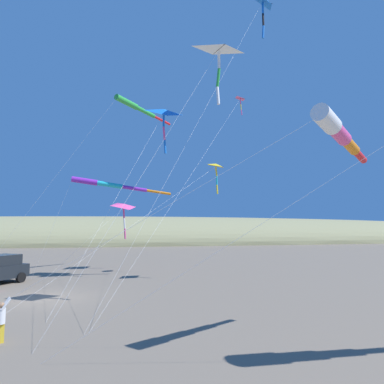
# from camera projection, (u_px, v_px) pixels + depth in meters

# --- Properties ---
(ground_plane) EXTENTS (600.00, 600.00, 0.00)m
(ground_plane) POSITION_uv_depth(u_px,v_px,m) (43.00, 299.00, 18.05)
(ground_plane) COLOR #756654
(dune_ridge_grassy) EXTENTS (28.00, 240.00, 10.95)m
(dune_ridge_grassy) POSITION_uv_depth(u_px,v_px,m) (108.00, 243.00, 71.97)
(dune_ridge_grassy) COLOR #938E60
(dune_ridge_grassy) RESTS_ON ground_plane
(person_child_green_jacket) EXTENTS (0.43, 0.50, 1.43)m
(person_child_green_jacket) POSITION_uv_depth(u_px,v_px,m) (1.00, 318.00, 11.39)
(person_child_green_jacket) COLOR gold
(person_child_green_jacket) RESTS_ON ground_plane
(kite_delta_teal_far_right) EXTENTS (5.36, 8.03, 12.78)m
(kite_delta_teal_far_right) POSITION_uv_depth(u_px,v_px,m) (219.00, 49.00, 17.08)
(kite_delta_teal_far_right) COLOR white
(kite_delta_teal_far_right) RESTS_ON ground_plane
(kite_delta_rainbow_low_near) EXTENTS (12.78, 10.29, 13.85)m
(kite_delta_rainbow_low_near) POSITION_uv_depth(u_px,v_px,m) (240.00, 99.00, 27.11)
(kite_delta_rainbow_low_near) COLOR #EF4C93
(kite_delta_rainbow_low_near) RESTS_ON ground_plane
(kite_delta_blue_topmost) EXTENTS (5.31, 6.52, 5.86)m
(kite_delta_blue_topmost) POSITION_uv_depth(u_px,v_px,m) (124.00, 207.00, 30.21)
(kite_delta_blue_topmost) COLOR #EF4C93
(kite_delta_blue_topmost) RESTS_ON ground_plane
(kite_windsock_white_trailing) EXTENTS (5.27, 14.01, 13.89)m
(kite_windsock_white_trailing) POSITION_uv_depth(u_px,v_px,m) (137.00, 108.00, 28.80)
(kite_windsock_white_trailing) COLOR green
(kite_windsock_white_trailing) RESTS_ON ground_plane
(kite_delta_small_distant) EXTENTS (11.01, 6.77, 12.64)m
(kite_delta_small_distant) POSITION_uv_depth(u_px,v_px,m) (164.00, 113.00, 25.59)
(kite_delta_small_distant) COLOR blue
(kite_delta_small_distant) RESTS_ON ground_plane
(kite_delta_yellow_midlevel) EXTENTS (9.93, 11.68, 20.09)m
(kite_delta_yellow_midlevel) POSITION_uv_depth(u_px,v_px,m) (263.00, 1.00, 24.40)
(kite_delta_yellow_midlevel) COLOR blue
(kite_delta_yellow_midlevel) RESTS_ON ground_plane
(kite_windsock_striped_overhead) EXTENTS (0.62, 9.80, 7.32)m
(kite_windsock_striped_overhead) POSITION_uv_depth(u_px,v_px,m) (108.00, 185.00, 25.60)
(kite_windsock_striped_overhead) COLOR purple
(kite_windsock_striped_overhead) RESTS_ON ground_plane
(kite_delta_black_fish_shape) EXTENTS (8.65, 12.04, 8.23)m
(kite_delta_black_fish_shape) POSITION_uv_depth(u_px,v_px,m) (216.00, 166.00, 24.61)
(kite_delta_black_fish_shape) COLOR yellow
(kite_delta_black_fish_shape) RESTS_ON ground_plane
(kite_windsock_long_streamer_right) EXTENTS (3.85, 15.15, 7.41)m
(kite_windsock_long_streamer_right) POSITION_uv_depth(u_px,v_px,m) (338.00, 132.00, 11.30)
(kite_windsock_long_streamer_right) COLOR white
(kite_windsock_long_streamer_right) RESTS_ON ground_plane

